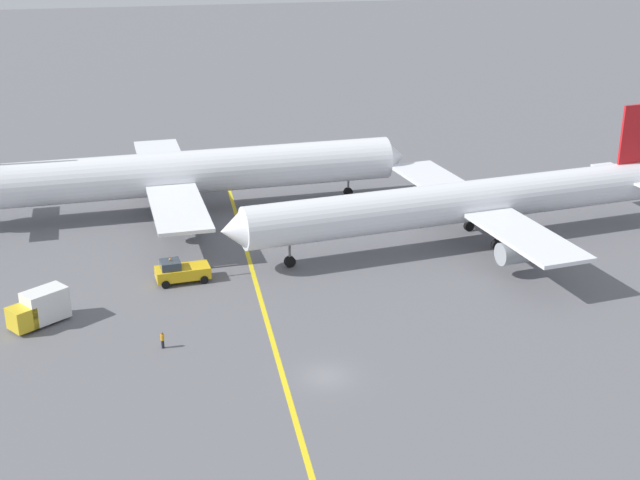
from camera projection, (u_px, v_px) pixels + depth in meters
ground_plane at (326, 376)px, 76.09m from camera, size 600.00×600.00×0.00m
taxiway_stripe at (269, 329)px, 84.48m from camera, size 4.53×119.95×0.01m
airliner_at_gate_left at (186, 173)px, 115.25m from camera, size 61.34×41.34×16.08m
airliner_being_pushed at (462, 203)px, 103.98m from camera, size 58.89×38.99×15.43m
pushback_tug at (181, 271)px, 94.72m from camera, size 9.17×3.44×2.90m
gse_catering_truck_tall at (39, 308)px, 84.85m from camera, size 6.16×5.32×3.50m
ground_crew_wing_walker_right at (163, 340)px, 80.64m from camera, size 0.36×0.36×1.64m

